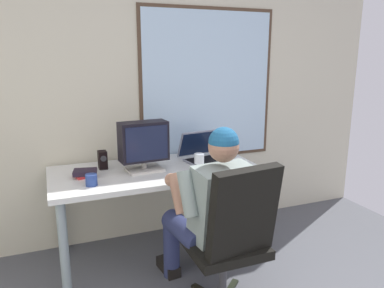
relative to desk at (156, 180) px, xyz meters
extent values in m
cube|color=beige|center=(0.04, 0.44, 0.61)|extent=(4.65, 0.06, 2.51)
cube|color=#4C3828|center=(0.62, 0.41, 0.70)|extent=(1.28, 0.01, 1.36)
cube|color=silver|center=(0.62, 0.40, 0.70)|extent=(1.22, 0.02, 1.30)
cylinder|color=gray|center=(-0.73, -0.31, -0.30)|extent=(0.06, 0.06, 0.70)
cylinder|color=gray|center=(0.73, -0.31, -0.30)|extent=(0.06, 0.06, 0.70)
cylinder|color=gray|center=(-0.73, 0.31, -0.30)|extent=(0.06, 0.06, 0.70)
cylinder|color=gray|center=(0.73, 0.31, -0.30)|extent=(0.06, 0.06, 0.70)
cube|color=silver|center=(0.00, 0.00, 0.07)|extent=(1.61, 0.77, 0.04)
cylinder|color=#3F3F44|center=(0.22, -0.77, -0.43)|extent=(0.05, 0.05, 0.39)
cube|color=black|center=(0.22, -0.77, -0.22)|extent=(0.46, 0.46, 0.06)
cube|color=black|center=(0.24, -0.97, 0.08)|extent=(0.46, 0.19, 0.55)
cylinder|color=navy|center=(0.35, -0.51, -0.19)|extent=(0.20, 0.44, 0.15)
cylinder|color=navy|center=(0.32, -0.30, -0.42)|extent=(0.12, 0.12, 0.46)
cube|color=black|center=(0.32, -0.24, -0.61)|extent=(0.13, 0.25, 0.08)
cylinder|color=navy|center=(0.03, -0.55, -0.19)|extent=(0.20, 0.44, 0.15)
cylinder|color=navy|center=(0.01, -0.34, -0.42)|extent=(0.12, 0.12, 0.46)
cube|color=black|center=(0.00, -0.28, -0.61)|extent=(0.13, 0.25, 0.08)
cube|color=gray|center=(0.22, -0.74, 0.05)|extent=(0.41, 0.31, 0.50)
sphere|color=#A7755D|center=(0.22, -0.74, 0.42)|extent=(0.19, 0.19, 0.19)
sphere|color=#1E5987|center=(0.22, -0.74, 0.45)|extent=(0.19, 0.19, 0.19)
cylinder|color=gray|center=(0.43, -0.66, 0.14)|extent=(0.12, 0.23, 0.29)
cylinder|color=#A7755D|center=(0.42, -0.58, 0.00)|extent=(0.09, 0.11, 0.27)
sphere|color=#A7755D|center=(0.41, -0.54, -0.02)|extent=(0.09, 0.09, 0.09)
cylinder|color=gray|center=(-0.01, -0.72, 0.14)|extent=(0.11, 0.20, 0.29)
cylinder|color=#A7755D|center=(-0.02, -0.58, 0.09)|extent=(0.10, 0.20, 0.27)
sphere|color=#A7755D|center=(-0.04, -0.49, 0.16)|extent=(0.09, 0.09, 0.09)
cube|color=beige|center=(-0.09, 0.00, 0.10)|extent=(0.29, 0.24, 0.02)
cylinder|color=beige|center=(-0.09, 0.00, 0.14)|extent=(0.04, 0.04, 0.06)
cube|color=black|center=(-0.09, 0.00, 0.32)|extent=(0.38, 0.19, 0.30)
cube|color=#191E38|center=(-0.09, -0.08, 0.32)|extent=(0.33, 0.03, 0.26)
cube|color=gray|center=(0.45, 0.03, 0.10)|extent=(0.37, 0.30, 0.02)
cube|color=black|center=(0.45, 0.03, 0.11)|extent=(0.33, 0.27, 0.00)
cube|color=gray|center=(0.43, 0.20, 0.22)|extent=(0.35, 0.15, 0.23)
cube|color=#0F1933|center=(0.43, 0.19, 0.21)|extent=(0.32, 0.13, 0.20)
cylinder|color=silver|center=(0.29, -0.19, 0.09)|extent=(0.07, 0.07, 0.00)
cylinder|color=silver|center=(0.29, -0.19, 0.12)|extent=(0.01, 0.01, 0.06)
cylinder|color=silver|center=(0.29, -0.19, 0.19)|extent=(0.08, 0.08, 0.08)
cylinder|color=#520624|center=(0.29, -0.19, 0.17)|extent=(0.07, 0.07, 0.02)
cube|color=black|center=(-0.38, 0.17, 0.16)|extent=(0.07, 0.08, 0.14)
cylinder|color=#333338|center=(-0.38, 0.12, 0.18)|extent=(0.05, 0.01, 0.05)
cube|color=red|center=(-0.54, 0.02, 0.10)|extent=(0.16, 0.15, 0.02)
cube|color=black|center=(-0.54, 0.01, 0.12)|extent=(0.19, 0.15, 0.03)
cylinder|color=navy|center=(-0.52, -0.20, 0.13)|extent=(0.08, 0.08, 0.08)
camera|label=1|loc=(-0.76, -2.69, 0.96)|focal=34.67mm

